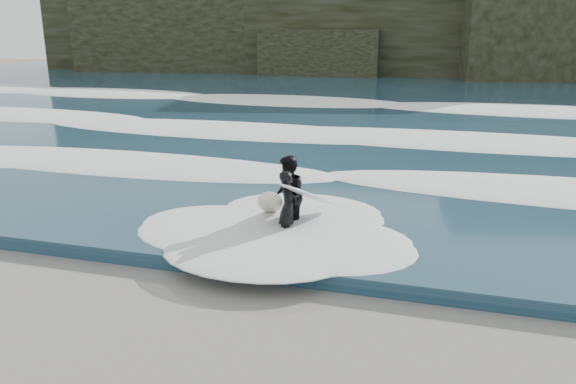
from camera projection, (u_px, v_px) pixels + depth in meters
The scene contains 7 objects.
sea at pixel (403, 98), 33.56m from camera, with size 90.00×52.00×0.30m, color #1C3C4F.
headland at pixel (424, 17), 47.84m from camera, with size 70.00×9.00×10.00m, color black.
foam_near at pixel (338, 176), 15.05m from camera, with size 60.00×3.20×0.20m, color white.
foam_mid at pixel (374, 131), 21.50m from camera, with size 60.00×4.00×0.24m, color white.
foam_far at pixel (397, 101), 29.78m from camera, with size 60.00×4.80×0.30m, color white.
surfer_left at pixel (283, 206), 11.41m from camera, with size 1.10×1.83×1.50m.
surfer_right at pixel (290, 196), 11.72m from camera, with size 1.47×1.80×1.70m.
Camera 1 is at (2.72, -5.36, 4.26)m, focal length 35.00 mm.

